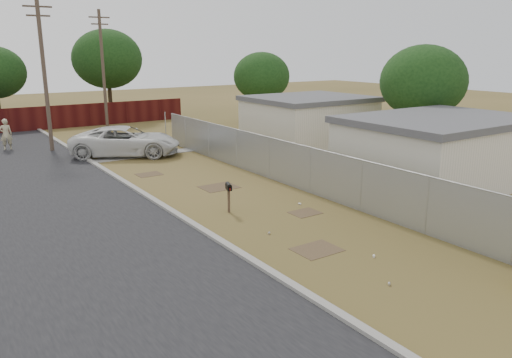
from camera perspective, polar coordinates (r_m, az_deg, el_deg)
ground at (r=19.95m, az=-0.70°, el=-2.99°), size 120.00×120.00×0.00m
street at (r=24.96m, az=-24.49°, el=-0.68°), size 15.10×60.00×0.12m
chainlink_fence at (r=22.31m, az=4.55°, el=0.99°), size 0.10×27.06×2.02m
utility_poles at (r=37.21m, az=-24.01°, el=11.33°), size 12.60×8.24×9.00m
houses at (r=28.06m, az=12.49°, el=5.10°), size 9.30×17.24×3.10m
horizon_trees at (r=41.06m, az=-18.47°, el=11.93°), size 33.32×31.94×7.78m
mailbox at (r=18.84m, az=-3.14°, el=-1.17°), size 0.31×0.50×1.16m
pickup_truck at (r=30.01m, az=-14.66°, el=4.21°), size 6.76×5.55×1.71m
pedestrian at (r=34.36m, az=-26.67°, el=4.58°), size 0.77×0.56×1.93m
scattered_litter at (r=16.48m, az=8.12°, el=-6.87°), size 3.05×6.95×0.07m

